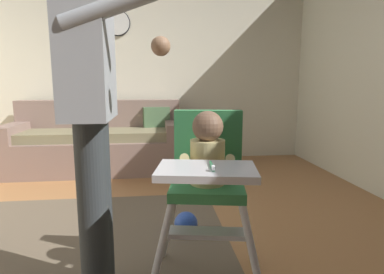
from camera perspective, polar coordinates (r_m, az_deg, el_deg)
The scene contains 7 objects.
ground at distance 2.23m, azimuth -12.72°, elevation -20.79°, with size 6.29×6.80×0.10m, color #A77042.
wall_far at distance 4.56m, azimuth -9.84°, elevation 12.59°, with size 5.49×0.06×2.65m, color silver.
couch at distance 4.15m, azimuth -16.49°, elevation -1.10°, with size 2.10×0.86×0.86m.
high_chair at distance 1.59m, azimuth 2.80°, elevation -5.54°, with size 0.70×0.80×0.95m.
adult_standing at distance 1.55m, azimuth -17.62°, elevation 5.41°, with size 0.51×0.50×1.70m.
toy_ball_second at distance 2.34m, azimuth -1.10°, elevation -15.30°, with size 0.17×0.17×0.17m, color #284CB7.
wall_clock at distance 4.60m, azimuth -13.30°, elevation 19.38°, with size 0.34×0.04×0.34m.
Camera 1 is at (0.24, -1.91, 1.06)m, focal length 29.61 mm.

